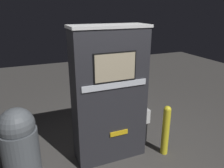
# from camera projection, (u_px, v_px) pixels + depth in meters

# --- Properties ---
(ground_plane) EXTENTS (14.00, 14.00, 0.00)m
(ground_plane) POSITION_uv_depth(u_px,v_px,m) (115.00, 162.00, 3.45)
(ground_plane) COLOR #423F3D
(gas_pump) EXTENTS (1.20, 0.46, 2.09)m
(gas_pump) POSITION_uv_depth(u_px,v_px,m) (110.00, 96.00, 3.29)
(gas_pump) COLOR #28282D
(gas_pump) RESTS_ON ground_plane
(safety_bollard) EXTENTS (0.12, 0.12, 0.86)m
(safety_bollard) POSITION_uv_depth(u_px,v_px,m) (166.00, 129.00, 3.52)
(safety_bollard) COLOR yellow
(safety_bollard) RESTS_ON ground_plane
(trash_bin) EXTENTS (0.51, 0.51, 1.05)m
(trash_bin) POSITION_uv_depth(u_px,v_px,m) (19.00, 143.00, 3.02)
(trash_bin) COLOR #51565B
(trash_bin) RESTS_ON ground_plane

